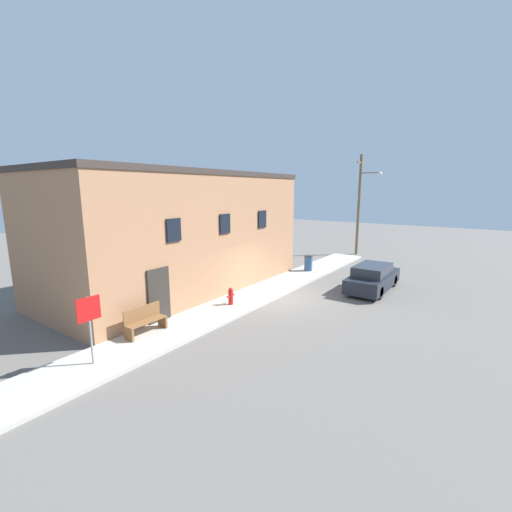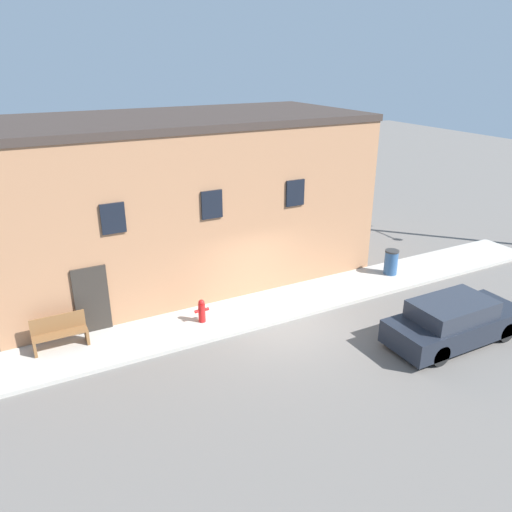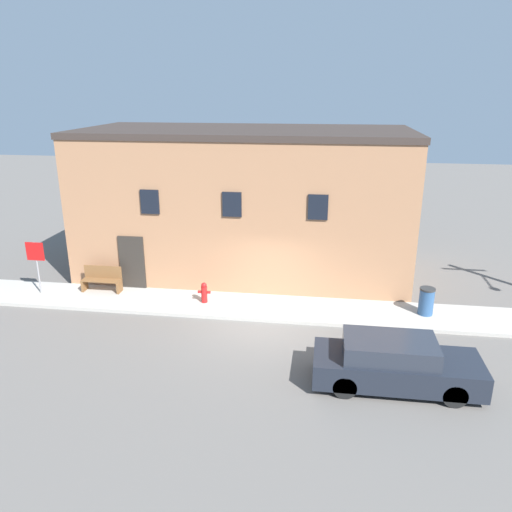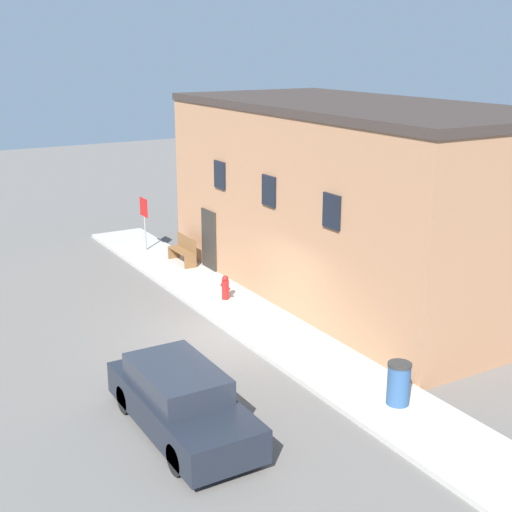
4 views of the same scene
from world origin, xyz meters
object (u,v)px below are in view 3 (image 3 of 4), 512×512
bench (102,279)px  stop_sign (36,258)px  fire_hydrant (204,292)px  trash_bin (426,301)px  parked_car (395,364)px

bench → stop_sign: bearing=-166.2°
stop_sign → bench: (2.25, 0.55, -0.96)m
fire_hydrant → trash_bin: trash_bin is taller
trash_bin → parked_car: parked_car is taller
trash_bin → parked_car: bearing=-109.6°
trash_bin → stop_sign: bearing=-179.4°
bench → fire_hydrant: bearing=-7.1°
bench → trash_bin: bearing=-2.0°
parked_car → bench: bearing=154.8°
fire_hydrant → parked_car: parked_car is taller
fire_hydrant → parked_car: 7.58m
fire_hydrant → stop_sign: bearing=-179.6°
fire_hydrant → bench: (-4.13, 0.51, 0.08)m
fire_hydrant → stop_sign: stop_sign is taller
parked_car → fire_hydrant: bearing=145.0°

